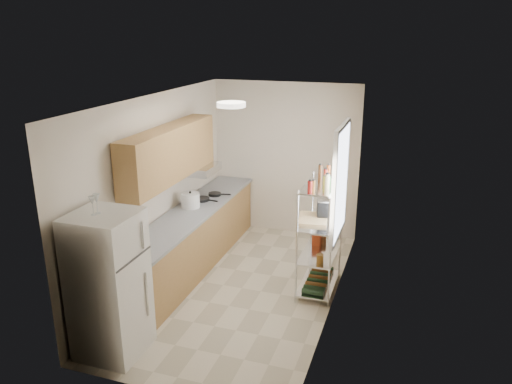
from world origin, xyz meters
TOP-DOWN VIEW (x-y plane):
  - room at (0.00, 0.00)m, footprint 2.52×4.42m
  - counter_run at (-0.92, 0.44)m, footprint 0.63×3.51m
  - upper_cabinets at (-1.05, 0.10)m, footprint 0.33×2.20m
  - range_hood at (-1.00, 0.90)m, footprint 0.50×0.60m
  - window at (1.23, 0.35)m, footprint 0.06×1.00m
  - bakers_rack at (1.00, 0.30)m, footprint 0.45×0.90m
  - ceiling_dome at (0.00, -0.30)m, footprint 0.34×0.34m
  - refrigerator at (-0.87, -1.75)m, footprint 0.67×0.67m
  - wine_glass_a at (-0.93, -1.80)m, footprint 0.07×0.07m
  - wine_glass_b at (-0.91, -1.75)m, footprint 0.07×0.07m
  - rice_cooker at (-0.98, 0.52)m, footprint 0.27×0.27m
  - frying_pan_large at (-0.95, 0.85)m, footprint 0.27×0.27m
  - frying_pan_small at (-0.86, 1.14)m, footprint 0.24×0.24m
  - cutting_board at (0.90, 0.30)m, footprint 0.44×0.53m
  - espresso_machine at (1.00, 0.43)m, footprint 0.19×0.25m
  - storage_bag at (0.92, 0.55)m, footprint 0.12×0.16m

SIDE VIEW (x-z plane):
  - counter_run at x=-0.92m, z-range 0.00..0.90m
  - storage_bag at x=0.92m, z-range 0.56..0.73m
  - refrigerator at x=-0.87m, z-range 0.00..1.62m
  - frying_pan_small at x=-0.86m, z-range 0.90..0.94m
  - frying_pan_large at x=-0.95m, z-range 0.90..0.94m
  - rice_cooker at x=-0.98m, z-range 0.90..1.12m
  - cutting_board at x=0.90m, z-range 1.01..1.04m
  - bakers_rack at x=1.00m, z-range 0.24..1.97m
  - espresso_machine at x=1.00m, z-range 1.01..1.27m
  - room at x=0.00m, z-range -0.01..2.61m
  - range_hood at x=-1.00m, z-range 1.33..1.45m
  - window at x=1.23m, z-range 0.82..2.28m
  - wine_glass_a at x=-0.93m, z-range 1.62..1.82m
  - wine_glass_b at x=-0.91m, z-range 1.62..1.83m
  - upper_cabinets at x=-1.05m, z-range 1.45..2.17m
  - ceiling_dome at x=0.00m, z-range 2.54..2.60m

